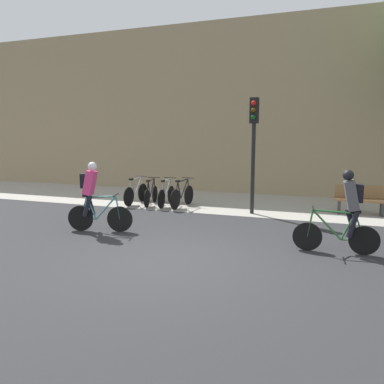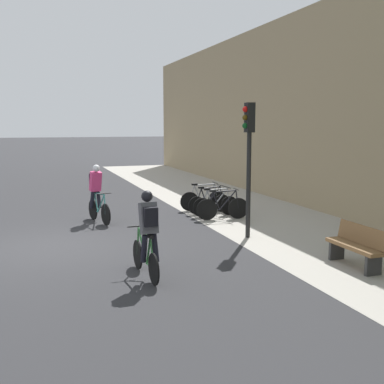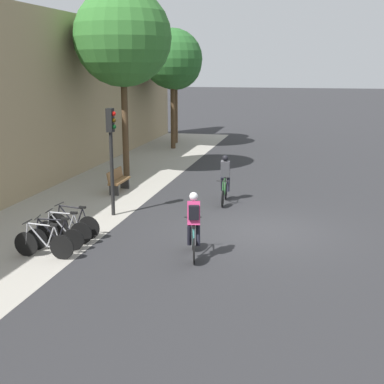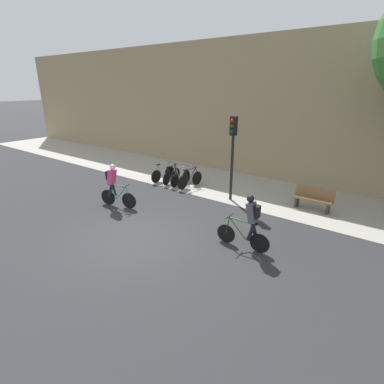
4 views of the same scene
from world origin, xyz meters
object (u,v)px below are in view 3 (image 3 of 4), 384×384
Objects in this scene: cyclist_grey at (225,177)px; parked_bike_2 at (64,230)px; cyclist_pink at (194,224)px; bench at (118,180)px; parked_bike_3 at (73,224)px; traffic_light_pole at (111,142)px; parked_bike_0 at (44,243)px; parked_bike_1 at (54,237)px.

cyclist_grey is 6.68m from parked_bike_2.
cyclist_pink is 8.00m from bench.
cyclist_grey is at bearing -98.16° from bench.
parked_bike_3 is 0.48× the size of traffic_light_pole.
traffic_light_pole reaches higher than cyclist_pink.
parked_bike_0 is at bearing -180.00° from parked_bike_2.
traffic_light_pole is (3.40, 3.50, 1.51)m from cyclist_pink.
cyclist_grey is 4.46m from traffic_light_pole.
traffic_light_pole reaches higher than parked_bike_2.
parked_bike_2 is (0.37, 3.80, -0.56)m from cyclist_pink.
cyclist_pink is 1.05× the size of parked_bike_0.
parked_bike_3 reaches higher than bench.
cyclist_grey is (5.96, 0.17, -0.00)m from cyclist_pink.
parked_bike_0 reaches higher than bench.
cyclist_grey is 1.04× the size of parked_bike_0.
parked_bike_0 is at bearing -180.00° from parked_bike_3.
parked_bike_2 is at bearing -173.38° from bench.
parked_bike_2 is (-5.59, 3.63, -0.56)m from cyclist_grey.
cyclist_grey is 7.18m from parked_bike_1.
parked_bike_1 is at bearing -179.93° from parked_bike_2.
parked_bike_0 is 4.70m from traffic_light_pole.
parked_bike_0 is (-0.81, 3.80, -0.55)m from cyclist_pink.
traffic_light_pole reaches higher than cyclist_grey.
traffic_light_pole reaches higher than parked_bike_1.
traffic_light_pole reaches higher than bench.
bench is (6.58, 4.52, -0.48)m from cyclist_pink.
cyclist_pink is 1.11× the size of parked_bike_1.
bench is at bearing 6.06° from parked_bike_1.
cyclist_grey reaches higher than bench.
parked_bike_0 is 1.77m from parked_bike_3.
parked_bike_1 is (-0.22, 3.79, -0.57)m from cyclist_pink.
traffic_light_pole is (-2.55, 3.33, 1.51)m from cyclist_grey.
traffic_light_pole is 2.34× the size of bench.
cyclist_grey is 1.15× the size of bench.
cyclist_pink is 3.85m from parked_bike_2.
bench is (6.80, 0.72, 0.08)m from parked_bike_1.
cyclist_grey is at bearing -32.98° from parked_bike_2.
parked_bike_3 is at bearing 0.04° from parked_bike_1.
cyclist_pink is 3.84m from parked_bike_1.
parked_bike_0 is at bearing 175.95° from traffic_light_pole.
cyclist_pink is at bearing -145.54° from bench.
parked_bike_1 is at bearing -179.96° from parked_bike_3.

